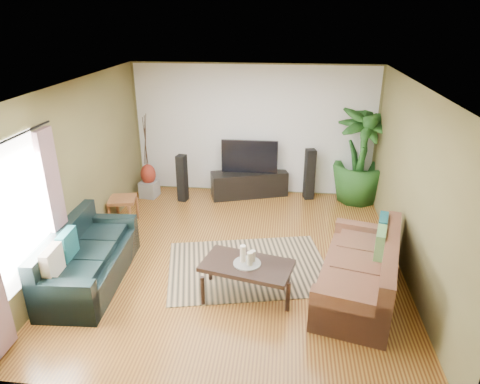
# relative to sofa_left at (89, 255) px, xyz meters

# --- Properties ---
(floor) EXTENTS (5.50, 5.50, 0.00)m
(floor) POSITION_rel_sofa_left_xyz_m (2.04, 0.87, -0.42)
(floor) COLOR #9D6B28
(floor) RESTS_ON ground
(ceiling) EXTENTS (5.50, 5.50, 0.00)m
(ceiling) POSITION_rel_sofa_left_xyz_m (2.04, 0.87, 2.28)
(ceiling) COLOR white
(ceiling) RESTS_ON ground
(wall_back) EXTENTS (5.00, 0.00, 5.00)m
(wall_back) POSITION_rel_sofa_left_xyz_m (2.04, 3.62, 0.93)
(wall_back) COLOR olive
(wall_back) RESTS_ON ground
(wall_front) EXTENTS (5.00, 0.00, 5.00)m
(wall_front) POSITION_rel_sofa_left_xyz_m (2.04, -1.88, 0.93)
(wall_front) COLOR olive
(wall_front) RESTS_ON ground
(wall_left) EXTENTS (0.00, 5.50, 5.50)m
(wall_left) POSITION_rel_sofa_left_xyz_m (-0.46, 0.87, 0.92)
(wall_left) COLOR olive
(wall_left) RESTS_ON ground
(wall_right) EXTENTS (0.00, 5.50, 5.50)m
(wall_right) POSITION_rel_sofa_left_xyz_m (4.54, 0.87, 0.92)
(wall_right) COLOR olive
(wall_right) RESTS_ON ground
(backwall_panel) EXTENTS (4.90, 0.00, 4.90)m
(backwall_panel) POSITION_rel_sofa_left_xyz_m (2.04, 3.61, 0.93)
(backwall_panel) COLOR white
(backwall_panel) RESTS_ON ground
(window_pane) EXTENTS (0.00, 1.80, 1.80)m
(window_pane) POSITION_rel_sofa_left_xyz_m (-0.44, -0.73, 0.97)
(window_pane) COLOR white
(window_pane) RESTS_ON ground
(curtain_far) EXTENTS (0.08, 0.35, 2.20)m
(curtain_far) POSITION_rel_sofa_left_xyz_m (-0.39, 0.02, 0.72)
(curtain_far) COLOR gray
(curtain_far) RESTS_ON ground
(curtain_rod) EXTENTS (0.03, 1.90, 0.03)m
(curtain_rod) POSITION_rel_sofa_left_xyz_m (-0.39, -0.73, 1.87)
(curtain_rod) COLOR black
(curtain_rod) RESTS_ON ground
(sofa_left) EXTENTS (0.96, 2.03, 0.85)m
(sofa_left) POSITION_rel_sofa_left_xyz_m (0.00, 0.00, 0.00)
(sofa_left) COLOR black
(sofa_left) RESTS_ON floor
(sofa_right) EXTENTS (1.42, 2.25, 0.85)m
(sofa_right) POSITION_rel_sofa_left_xyz_m (3.78, 0.14, 0.00)
(sofa_right) COLOR brown
(sofa_right) RESTS_ON floor
(area_rug) EXTENTS (2.73, 2.19, 0.01)m
(area_rug) POSITION_rel_sofa_left_xyz_m (2.22, 0.59, -0.42)
(area_rug) COLOR tan
(area_rug) RESTS_ON floor
(coffee_table) EXTENTS (1.33, 0.92, 0.49)m
(coffee_table) POSITION_rel_sofa_left_xyz_m (2.27, -0.08, -0.18)
(coffee_table) COLOR black
(coffee_table) RESTS_ON floor
(candle_tray) EXTENTS (0.37, 0.37, 0.02)m
(candle_tray) POSITION_rel_sofa_left_xyz_m (2.27, -0.08, 0.08)
(candle_tray) COLOR gray
(candle_tray) RESTS_ON coffee_table
(candle_tall) EXTENTS (0.08, 0.08, 0.24)m
(candle_tall) POSITION_rel_sofa_left_xyz_m (2.21, -0.05, 0.21)
(candle_tall) COLOR white
(candle_tall) RESTS_ON candle_tray
(candle_mid) EXTENTS (0.08, 0.08, 0.19)m
(candle_mid) POSITION_rel_sofa_left_xyz_m (2.31, -0.12, 0.18)
(candle_mid) COLOR beige
(candle_mid) RESTS_ON candle_tray
(candle_short) EXTENTS (0.08, 0.08, 0.15)m
(candle_short) POSITION_rel_sofa_left_xyz_m (2.34, -0.02, 0.16)
(candle_short) COLOR beige
(candle_short) RESTS_ON candle_tray
(tv_stand) EXTENTS (1.65, 0.94, 0.53)m
(tv_stand) POSITION_rel_sofa_left_xyz_m (1.98, 3.37, -0.16)
(tv_stand) COLOR black
(tv_stand) RESTS_ON floor
(television) EXTENTS (1.16, 0.06, 0.68)m
(television) POSITION_rel_sofa_left_xyz_m (1.98, 3.37, 0.44)
(television) COLOR black
(television) RESTS_ON tv_stand
(speaker_left) EXTENTS (0.21, 0.22, 0.98)m
(speaker_left) POSITION_rel_sofa_left_xyz_m (0.65, 2.96, 0.06)
(speaker_left) COLOR black
(speaker_left) RESTS_ON floor
(speaker_right) EXTENTS (0.24, 0.25, 1.06)m
(speaker_right) POSITION_rel_sofa_left_xyz_m (3.23, 3.37, 0.10)
(speaker_right) COLOR black
(speaker_right) RESTS_ON floor
(potted_plant) EXTENTS (1.33, 1.33, 1.93)m
(potted_plant) POSITION_rel_sofa_left_xyz_m (4.21, 3.37, 0.54)
(potted_plant) COLOR #1C4918
(potted_plant) RESTS_ON floor
(plant_pot) EXTENTS (0.36, 0.36, 0.28)m
(plant_pot) POSITION_rel_sofa_left_xyz_m (4.21, 3.37, -0.29)
(plant_pot) COLOR black
(plant_pot) RESTS_ON floor
(pedestal) EXTENTS (0.39, 0.39, 0.34)m
(pedestal) POSITION_rel_sofa_left_xyz_m (-0.11, 3.08, -0.25)
(pedestal) COLOR gray
(pedestal) RESTS_ON floor
(vase) EXTENTS (0.31, 0.31, 0.44)m
(vase) POSITION_rel_sofa_left_xyz_m (-0.11, 3.08, 0.07)
(vase) COLOR maroon
(vase) RESTS_ON pedestal
(side_table) EXTENTS (0.55, 0.55, 0.49)m
(side_table) POSITION_rel_sofa_left_xyz_m (-0.21, 1.84, -0.18)
(side_table) COLOR brown
(side_table) RESTS_ON floor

